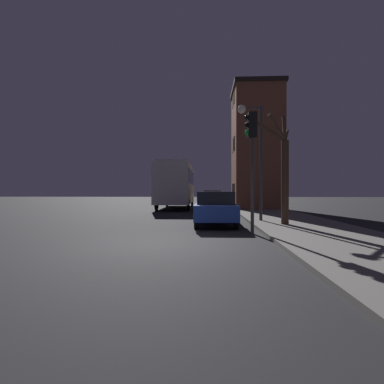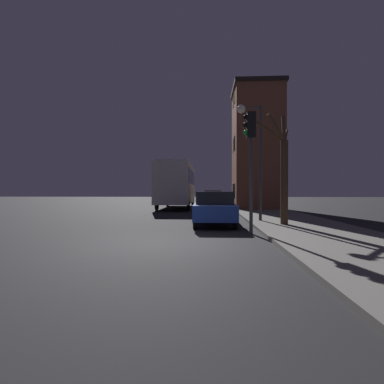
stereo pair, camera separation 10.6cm
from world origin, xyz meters
TOP-DOWN VIEW (x-y plane):
  - ground_plane at (0.00, 0.00)m, footprint 120.00×120.00m
  - sidewalk at (5.17, 0.00)m, footprint 3.98×60.00m
  - brick_building at (5.22, 16.12)m, footprint 3.92×4.73m
  - streetlamp at (3.42, 5.72)m, footprint 1.17×0.40m
  - traffic_light at (2.80, 2.17)m, footprint 0.43×0.24m
  - bare_tree at (4.42, 4.23)m, footprint 1.89×1.82m
  - bus at (-1.41, 17.05)m, footprint 2.61×9.14m
  - car_near_lane at (1.59, 4.75)m, footprint 1.73×4.38m
  - car_mid_lane at (1.56, 13.76)m, footprint 1.72×4.74m
  - car_far_lane at (1.72, 21.79)m, footprint 1.87×4.19m

SIDE VIEW (x-z plane):
  - ground_plane at x=0.00m, z-range 0.00..0.00m
  - sidewalk at x=5.17m, z-range 0.00..0.12m
  - car_mid_lane at x=1.56m, z-range 0.05..1.50m
  - car_near_lane at x=1.59m, z-range 0.04..1.52m
  - car_far_lane at x=1.72m, z-range 0.03..1.55m
  - bus at x=-1.41m, z-range 0.35..4.11m
  - bare_tree at x=4.42m, z-range 0.12..4.78m
  - traffic_light at x=2.80m, z-range 0.93..5.22m
  - streetlamp at x=3.42m, z-range 1.11..6.54m
  - brick_building at x=5.22m, z-range 0.14..9.94m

